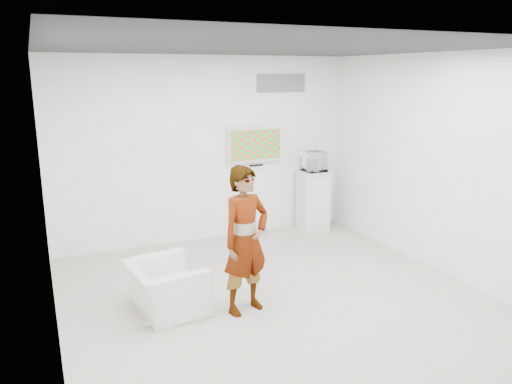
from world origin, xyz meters
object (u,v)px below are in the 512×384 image
tv (255,144)px  floor_uplight (262,226)px  armchair (166,288)px  person (246,240)px  pedestal (313,201)px

tv → floor_uplight: 1.43m
armchair → floor_uplight: (2.25, 2.19, -0.16)m
person → pedestal: size_ratio=1.63×
person → armchair: bearing=141.1°
tv → floor_uplight: tv is taller
floor_uplight → tv: bearing=131.9°
tv → pedestal: 1.45m
person → floor_uplight: bearing=44.6°
person → floor_uplight: (1.39, 2.54, -0.73)m
person → pedestal: 3.30m
tv → pedestal: bearing=-16.0°
tv → pedestal: size_ratio=0.94×
pedestal → person: bearing=-134.1°
person → tv: bearing=47.1°
tv → armchair: tv is taller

